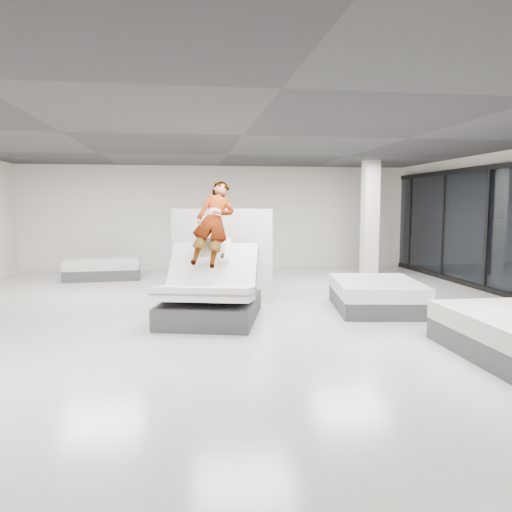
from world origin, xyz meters
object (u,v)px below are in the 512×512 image
(remote, at_px, (223,256))
(divider_panel, at_px, (222,256))
(flat_bed_left_far, at_px, (103,269))
(flat_bed_right_far, at_px, (376,295))
(hero_bed, at_px, (211,297))
(column, at_px, (370,220))
(person, at_px, (214,242))

(remote, relative_size, divider_panel, 0.07)
(divider_panel, distance_m, flat_bed_left_far, 4.85)
(divider_panel, relative_size, flat_bed_right_far, 0.94)
(hero_bed, bearing_deg, column, 44.51)
(person, height_order, divider_panel, person)
(person, bearing_deg, flat_bed_left_far, 132.65)
(remote, relative_size, column, 0.04)
(remote, distance_m, flat_bed_right_far, 3.14)
(person, xyz_separation_m, remote, (0.13, -0.39, -0.21))
(remote, bearing_deg, flat_bed_left_far, 131.95)
(hero_bed, relative_size, remote, 17.21)
(hero_bed, relative_size, divider_panel, 1.13)
(divider_panel, xyz_separation_m, flat_bed_right_far, (2.89, -1.18, -0.68))
(column, bearing_deg, flat_bed_right_far, -108.64)
(hero_bed, distance_m, person, 1.00)
(remote, bearing_deg, person, 122.15)
(person, relative_size, flat_bed_left_far, 0.85)
(flat_bed_left_far, bearing_deg, person, -61.03)
(column, bearing_deg, person, -137.20)
(column, bearing_deg, hero_bed, -135.49)
(divider_panel, bearing_deg, column, 52.16)
(hero_bed, bearing_deg, divider_panel, 79.00)
(hero_bed, relative_size, flat_bed_right_far, 1.07)
(person, bearing_deg, remote, -57.85)
(person, distance_m, flat_bed_right_far, 3.30)
(column, bearing_deg, divider_panel, -145.67)
(hero_bed, xyz_separation_m, flat_bed_right_far, (3.20, 0.41, -0.13))
(remote, distance_m, divider_panel, 1.65)
(hero_bed, distance_m, column, 6.53)
(flat_bed_right_far, relative_size, column, 0.71)
(hero_bed, height_order, flat_bed_left_far, hero_bed)
(remote, xyz_separation_m, flat_bed_right_far, (2.99, 0.46, -0.85))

